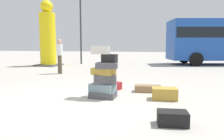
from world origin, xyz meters
TOP-DOWN VIEW (x-y plane):
  - ground_plane at (0.00, 0.00)m, footprint 80.00×80.00m
  - suitcase_tower at (0.48, 0.52)m, footprint 0.79×0.59m
  - suitcase_brown_upright_blue at (1.53, 1.53)m, footprint 0.82×0.46m
  - suitcase_tan_foreground_near at (2.04, 0.71)m, footprint 0.66×0.46m
  - suitcase_maroon_left_side at (0.29, 1.66)m, footprint 0.82×0.59m
  - suitcase_black_behind_tower at (2.23, -1.10)m, footprint 0.56×0.41m
  - person_bearded_onlooker at (-3.05, 4.60)m, footprint 0.30×0.30m
  - yellow_dummy_statue at (-5.84, 8.12)m, footprint 1.48×1.48m
  - lamp_post at (-4.25, 10.00)m, footprint 0.36×0.36m

SIDE VIEW (x-z plane):
  - ground_plane at x=0.00m, z-range 0.00..0.00m
  - suitcase_brown_upright_blue at x=1.53m, z-range 0.00..0.20m
  - suitcase_maroon_left_side at x=0.29m, z-range 0.00..0.23m
  - suitcase_black_behind_tower at x=2.23m, z-range 0.00..0.25m
  - suitcase_tan_foreground_near at x=2.04m, z-range 0.00..0.30m
  - suitcase_tower at x=0.48m, z-range -0.12..1.24m
  - person_bearded_onlooker at x=-3.05m, z-range 0.17..1.85m
  - yellow_dummy_statue at x=-5.84m, z-range -0.23..4.11m
  - lamp_post at x=-4.25m, z-range 0.97..7.80m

